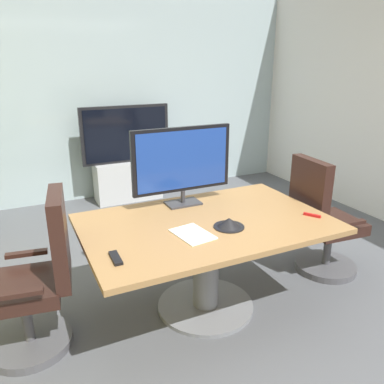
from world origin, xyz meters
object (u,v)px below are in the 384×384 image
(conference_phone, at_px, (229,223))
(office_chair_left, at_px, (38,287))
(office_chair_right, at_px, (322,226))
(wall_display_unit, at_px, (127,169))
(remote_control, at_px, (116,258))
(tv_monitor, at_px, (182,162))
(conference_table, at_px, (206,245))

(conference_phone, bearing_deg, office_chair_left, 168.03)
(office_chair_left, distance_m, office_chair_right, 2.40)
(conference_phone, bearing_deg, wall_display_unit, 88.18)
(office_chair_left, distance_m, conference_phone, 1.36)
(conference_phone, xyz_separation_m, remote_control, (-0.85, -0.11, -0.02))
(office_chair_left, height_order, remote_control, office_chair_left)
(office_chair_right, bearing_deg, tv_monitor, 78.07)
(conference_phone, distance_m, remote_control, 0.86)
(tv_monitor, height_order, remote_control, tv_monitor)
(tv_monitor, bearing_deg, conference_table, -88.57)
(office_chair_left, distance_m, wall_display_unit, 2.95)
(office_chair_left, xyz_separation_m, office_chair_right, (2.40, -0.06, 0.00))
(wall_display_unit, xyz_separation_m, conference_phone, (-0.09, -2.88, 0.34))
(conference_table, xyz_separation_m, conference_phone, (0.09, -0.17, 0.23))
(tv_monitor, distance_m, conference_phone, 0.67)
(tv_monitor, bearing_deg, wall_display_unit, 85.17)
(office_chair_left, relative_size, office_chair_right, 1.00)
(conference_table, relative_size, office_chair_right, 1.66)
(conference_table, bearing_deg, wall_display_unit, 86.11)
(office_chair_left, xyz_separation_m, wall_display_unit, (1.38, 2.61, -0.01))
(office_chair_right, relative_size, wall_display_unit, 0.83)
(tv_monitor, relative_size, conference_phone, 3.82)
(office_chair_left, distance_m, tv_monitor, 1.39)
(conference_table, distance_m, conference_phone, 0.30)
(wall_display_unit, relative_size, remote_control, 7.71)
(conference_table, bearing_deg, tv_monitor, 91.43)
(office_chair_right, height_order, conference_phone, office_chair_right)
(conference_table, xyz_separation_m, remote_control, (-0.76, -0.28, 0.21))
(tv_monitor, relative_size, wall_display_unit, 0.64)
(office_chair_left, height_order, office_chair_right, same)
(conference_table, height_order, office_chair_left, office_chair_left)
(office_chair_right, relative_size, conference_phone, 4.95)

